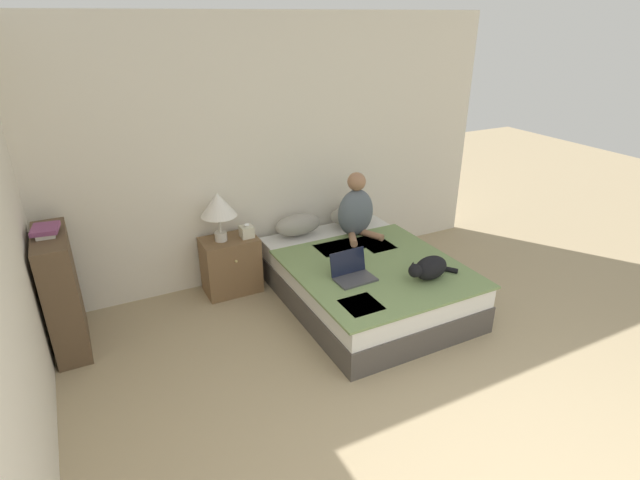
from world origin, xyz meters
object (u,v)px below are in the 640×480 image
bed (365,281)px  tissue_box (247,231)px  bookshelf (62,292)px  pillow_far (352,214)px  person_sitting (356,210)px  pillow_near (298,225)px  cat_tabby (429,268)px  nightstand (231,265)px  laptop_open (353,273)px  book_stack_top (45,230)px  table_lamp (218,206)px

bed → tissue_box: tissue_box is taller
tissue_box → bookshelf: size_ratio=0.14×
pillow_far → person_sitting: size_ratio=0.76×
pillow_near → pillow_far: 0.64m
pillow_near → person_sitting: (0.51, -0.29, 0.17)m
cat_tabby → bookshelf: 3.00m
bed → nightstand: bearing=143.7°
person_sitting → nightstand: person_sitting is taller
laptop_open → pillow_near: bearing=89.1°
book_stack_top → bed: bearing=-11.9°
nightstand → table_lamp: 0.63m
cat_tabby → nightstand: cat_tabby is taller
bookshelf → pillow_near: bearing=7.4°
bookshelf → nightstand: bearing=9.9°
pillow_near → cat_tabby: pillow_near is taller
bed → table_lamp: (-1.13, 0.77, 0.69)m
laptop_open → tissue_box: 1.16m
nightstand → table_lamp: size_ratio=1.18×
cat_tabby → book_stack_top: bearing=-28.3°
person_sitting → nightstand: size_ratio=1.18×
laptop_open → table_lamp: size_ratio=0.73×
laptop_open → tissue_box: tissue_box is taller
cat_tabby → nightstand: (-1.33, 1.34, -0.27)m
pillow_far → book_stack_top: bearing=-174.5°
pillow_near → pillow_far: (0.64, 0.00, 0.00)m
pillow_far → nightstand: (-1.38, -0.03, -0.27)m
pillow_near → bookshelf: bookshelf is taller
laptop_open → book_stack_top: size_ratio=1.41×
bed → person_sitting: (0.19, 0.52, 0.50)m
pillow_far → tissue_box: size_ratio=3.57×
nightstand → book_stack_top: bearing=-170.5°
pillow_near → table_lamp: size_ratio=1.05×
bed → laptop_open: 0.48m
laptop_open → nightstand: laptop_open is taller
person_sitting → bookshelf: (-2.71, 0.00, -0.22)m
tissue_box → book_stack_top: 1.70m
nightstand → bookshelf: bearing=-170.1°
laptop_open → table_lamp: 1.39m
table_lamp → tissue_box: 0.38m
laptop_open → tissue_box: size_ratio=2.49×
tissue_box → table_lamp: bearing=171.8°
pillow_far → book_stack_top: 2.90m
person_sitting → tissue_box: (-1.08, 0.22, -0.10)m
nightstand → book_stack_top: book_stack_top is taller
laptop_open → pillow_far: bearing=57.8°
pillow_near → book_stack_top: 2.27m
cat_tabby → pillow_near: bearing=-73.5°
bed → pillow_far: size_ratio=3.82×
tissue_box → person_sitting: bearing=-11.6°
laptop_open → bookshelf: (-2.22, 0.78, 0.00)m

